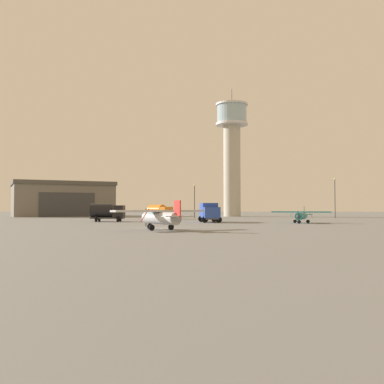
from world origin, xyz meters
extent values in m
plane|color=slate|center=(0.00, 0.00, 0.00)|extent=(400.00, 400.00, 0.00)
cylinder|color=#B2AD9E|center=(13.18, 66.55, 12.24)|extent=(4.55, 4.55, 24.49)
cylinder|color=silver|center=(13.18, 66.55, 24.79)|extent=(8.59, 8.59, 0.60)
cylinder|color=#99B7C6|center=(13.18, 66.55, 27.46)|extent=(7.90, 7.90, 4.75)
cylinder|color=silver|center=(13.18, 66.55, 30.09)|extent=(8.59, 8.59, 0.50)
cylinder|color=#38383D|center=(13.18, 66.55, 32.34)|extent=(0.16, 0.16, 4.00)
cube|color=#6B665B|center=(-33.57, 69.91, 4.15)|extent=(31.12, 28.14, 8.31)
cube|color=#4A4740|center=(-33.57, 69.91, 8.81)|extent=(31.92, 28.95, 1.00)
cube|color=#38383A|center=(-29.42, 61.28, 3.12)|extent=(12.65, 6.19, 6.23)
cylinder|color=teal|center=(19.76, 16.96, 1.07)|extent=(3.07, 5.50, 1.09)
cone|color=#38383D|center=(18.65, 14.22, 1.07)|extent=(1.00, 1.02, 0.76)
cube|color=#38383D|center=(18.65, 14.22, 1.07)|extent=(0.10, 0.08, 1.67)
cube|color=teal|center=(19.66, 16.71, 1.71)|extent=(8.65, 4.52, 0.18)
cylinder|color=white|center=(18.36, 17.24, 1.35)|extent=(0.83, 0.39, 1.19)
cylinder|color=white|center=(20.97, 16.18, 1.35)|extent=(0.83, 0.39, 1.19)
cube|color=#99B7C6|center=(19.36, 15.98, 1.37)|extent=(1.17, 1.22, 0.62)
cone|color=teal|center=(20.87, 19.69, 1.16)|extent=(1.22, 1.45, 0.82)
cube|color=white|center=(20.87, 19.69, 1.86)|extent=(0.46, 0.94, 1.49)
cube|color=teal|center=(20.87, 19.69, 1.29)|extent=(2.74, 1.72, 0.09)
cylinder|color=black|center=(18.97, 15.00, 0.26)|extent=(0.54, 0.33, 0.53)
cylinder|color=black|center=(18.93, 17.48, 0.26)|extent=(0.54, 0.33, 0.53)
cylinder|color=black|center=(20.72, 16.76, 0.26)|extent=(0.54, 0.33, 0.53)
cylinder|color=#B7BABF|center=(0.12, -4.02, 1.26)|extent=(4.59, 6.12, 1.28)
cone|color=#38383D|center=(-1.77, -1.10, 1.26)|extent=(1.26, 1.27, 0.90)
cube|color=#38383D|center=(-1.77, -1.10, 1.26)|extent=(0.12, 0.11, 1.97)
cube|color=#B7BABF|center=(-0.05, -3.76, 2.01)|extent=(9.53, 6.93, 0.21)
cylinder|color=red|center=(1.34, -2.86, 1.58)|extent=(0.90, 0.62, 1.40)
cylinder|color=red|center=(-1.44, -4.66, 1.58)|extent=(0.90, 0.62, 1.40)
cube|color=#99B7C6|center=(-0.56, -2.97, 1.62)|extent=(1.48, 1.51, 0.72)
cone|color=#B7BABF|center=(2.01, -6.94, 1.37)|extent=(1.60, 1.74, 0.96)
cube|color=red|center=(2.01, -6.94, 2.19)|extent=(0.72, 1.02, 1.76)
cube|color=#B7BABF|center=(2.01, -6.94, 1.52)|extent=(3.11, 2.47, 0.10)
cylinder|color=black|center=(-1.23, -1.93, 0.31)|extent=(0.61, 0.48, 0.62)
cylinder|color=black|center=(1.18, -3.57, 0.31)|extent=(0.61, 0.48, 0.62)
cylinder|color=black|center=(-0.73, -4.81, 0.31)|extent=(0.61, 0.48, 0.62)
cube|color=#38383D|center=(-3.94, 40.96, 0.62)|extent=(5.40, 5.19, 0.24)
cube|color=orange|center=(-2.45, 39.59, 1.63)|extent=(2.75, 2.79, 1.79)
cube|color=#99B7C6|center=(-1.92, 39.10, 1.99)|extent=(1.41, 1.52, 0.89)
cylinder|color=orange|center=(-4.63, 41.60, 1.86)|extent=(4.26, 4.18, 2.23)
cylinder|color=black|center=(-1.78, 40.41, 0.50)|extent=(0.88, 0.92, 1.00)
cylinder|color=black|center=(-3.21, 38.85, 0.50)|extent=(0.88, 0.92, 1.00)
cylinder|color=black|center=(-4.46, 42.88, 0.50)|extent=(0.88, 0.92, 1.00)
cylinder|color=black|center=(-5.89, 41.33, 0.50)|extent=(0.88, 0.92, 1.00)
cube|color=#38383D|center=(5.89, 20.76, 0.62)|extent=(2.75, 7.32, 0.24)
cube|color=#2847A8|center=(6.19, 18.20, 1.59)|extent=(2.65, 2.26, 1.71)
cube|color=#99B7C6|center=(6.29, 17.27, 1.93)|extent=(2.07, 0.32, 0.85)
cube|color=#2847A8|center=(5.76, 21.90, 1.92)|extent=(2.97, 5.09, 2.36)
cylinder|color=black|center=(7.27, 18.40, 0.50)|extent=(1.02, 0.39, 1.00)
cylinder|color=black|center=(5.09, 18.15, 0.50)|extent=(1.02, 0.39, 1.00)
cylinder|color=black|center=(6.74, 23.01, 0.50)|extent=(1.02, 0.39, 1.00)
cylinder|color=black|center=(4.56, 22.76, 0.50)|extent=(1.02, 0.39, 1.00)
cube|color=#38383D|center=(-11.15, 23.33, 0.62)|extent=(5.55, 2.03, 0.24)
cube|color=black|center=(-9.16, 23.32, 1.74)|extent=(1.57, 2.50, 2.00)
cube|color=#99B7C6|center=(-8.44, 23.31, 2.14)|extent=(0.10, 2.12, 1.00)
cylinder|color=black|center=(-12.08, 23.34, 1.89)|extent=(3.70, 2.33, 2.30)
cylinder|color=black|center=(-9.21, 24.44, 0.50)|extent=(0.28, 1.00, 1.00)
cylinder|color=black|center=(-9.22, 22.20, 0.50)|extent=(0.28, 1.00, 1.00)
cylinder|color=black|center=(-12.81, 24.47, 0.50)|extent=(0.28, 1.00, 1.00)
cylinder|color=black|center=(-12.82, 22.23, 0.50)|extent=(0.28, 1.00, 1.00)
cylinder|color=#38383D|center=(3.25, 49.42, 3.62)|extent=(0.18, 0.18, 7.24)
sphere|color=#F9E5B2|center=(3.25, 49.42, 7.46)|extent=(0.44, 0.44, 0.44)
cylinder|color=#38383D|center=(35.12, 49.31, 4.31)|extent=(0.18, 0.18, 8.62)
sphere|color=#F9E5B2|center=(35.12, 49.31, 8.84)|extent=(0.44, 0.44, 0.44)
camera|label=1|loc=(4.00, -49.26, 2.36)|focal=40.56mm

